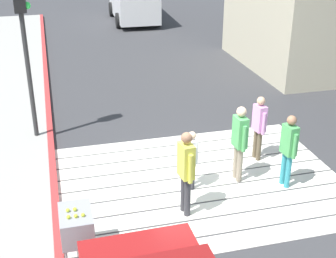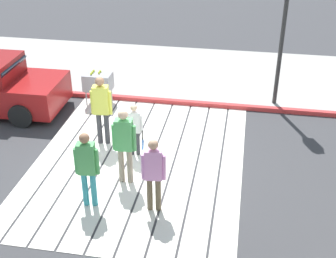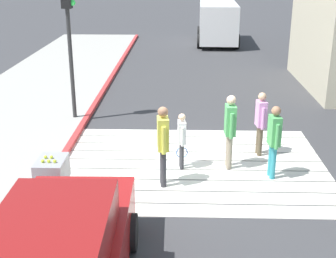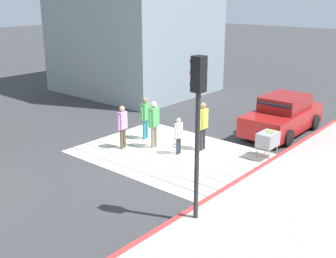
% 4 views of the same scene
% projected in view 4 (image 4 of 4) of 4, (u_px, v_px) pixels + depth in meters
% --- Properties ---
extents(ground_plane, '(120.00, 120.00, 0.00)m').
position_uv_depth(ground_plane, '(170.00, 154.00, 15.41)').
color(ground_plane, '#38383A').
extents(crosswalk_stripes, '(6.40, 4.90, 0.01)m').
position_uv_depth(crosswalk_stripes, '(170.00, 153.00, 15.41)').
color(crosswalk_stripes, silver).
rests_on(crosswalk_stripes, ground).
extents(sidewalk_west, '(4.80, 40.00, 0.12)m').
position_uv_depth(sidewalk_west, '(321.00, 198.00, 11.94)').
color(sidewalk_west, '#9E9B93').
rests_on(sidewalk_west, ground).
extents(curb_painted, '(0.16, 40.00, 0.13)m').
position_uv_depth(curb_painted, '(248.00, 176.00, 13.39)').
color(curb_painted, '#BC3333').
rests_on(curb_painted, ground).
extents(building_far_south, '(8.00, 7.04, 10.34)m').
position_uv_depth(building_far_south, '(133.00, 1.00, 24.04)').
color(building_far_south, '#8C9EA8').
rests_on(building_far_south, ground).
extents(car_parked_near_curb, '(2.04, 4.33, 1.57)m').
position_uv_depth(car_parked_near_curb, '(283.00, 116.00, 17.51)').
color(car_parked_near_curb, maroon).
rests_on(car_parked_near_curb, ground).
extents(traffic_light_corner, '(0.39, 0.28, 4.24)m').
position_uv_depth(traffic_light_corner, '(197.00, 107.00, 9.92)').
color(traffic_light_corner, '#2D2D2D').
rests_on(traffic_light_corner, ground).
extents(tennis_ball_cart, '(0.56, 0.80, 1.02)m').
position_uv_depth(tennis_ball_cart, '(268.00, 139.00, 14.79)').
color(tennis_ball_cart, '#99999E').
rests_on(tennis_ball_cart, ground).
extents(pedestrian_adult_lead, '(0.26, 0.50, 1.71)m').
position_uv_depth(pedestrian_adult_lead, '(145.00, 115.00, 16.65)').
color(pedestrian_adult_lead, teal).
rests_on(pedestrian_adult_lead, ground).
extents(pedestrian_adult_trailing, '(0.27, 0.53, 1.82)m').
position_uv_depth(pedestrian_adult_trailing, '(203.00, 123.00, 15.45)').
color(pedestrian_adult_trailing, '#333338').
rests_on(pedestrian_adult_trailing, ground).
extents(pedestrian_adult_side, '(0.25, 0.52, 1.80)m').
position_uv_depth(pedestrian_adult_side, '(154.00, 121.00, 15.68)').
color(pedestrian_adult_side, gray).
rests_on(pedestrian_adult_side, ground).
extents(pedestrian_teen_behind, '(0.25, 0.48, 1.65)m').
position_uv_depth(pedestrian_teen_behind, '(122.00, 124.00, 15.64)').
color(pedestrian_teen_behind, brown).
rests_on(pedestrian_teen_behind, ground).
extents(pedestrian_child_with_racket, '(0.28, 0.43, 1.37)m').
position_uv_depth(pedestrian_child_with_racket, '(178.00, 134.00, 15.11)').
color(pedestrian_child_with_racket, '#333338').
rests_on(pedestrian_child_with_racket, ground).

